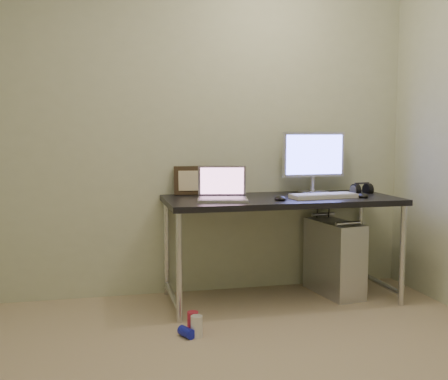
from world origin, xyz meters
TOP-DOWN VIEW (x-y plane):
  - wall_back at (0.00, 1.75)m, footprint 3.50×0.02m
  - desk at (0.65, 1.39)m, footprint 1.65×0.72m
  - tower_computer at (1.10, 1.44)m, footprint 0.31×0.56m
  - cable_a at (1.05, 1.70)m, footprint 0.01×0.16m
  - cable_b at (1.14, 1.68)m, footprint 0.02×0.11m
  - can_red at (-0.08, 0.89)m, footprint 0.09×0.09m
  - can_white at (-0.07, 0.79)m, footprint 0.08×0.08m
  - can_blue at (-0.13, 0.80)m, footprint 0.10×0.13m
  - laptop at (0.21, 1.33)m, footprint 0.38×0.34m
  - monitor at (0.99, 1.61)m, footprint 0.50×0.15m
  - keyboard at (0.94, 1.29)m, footprint 0.49×0.20m
  - mouse_right at (1.21, 1.24)m, footprint 0.09×0.13m
  - mouse_left at (0.59, 1.23)m, footprint 0.08×0.12m
  - headphones at (1.33, 1.48)m, footprint 0.17×0.10m
  - picture_frame at (0.06, 1.69)m, footprint 0.27×0.10m
  - webcam at (0.22, 1.66)m, footprint 0.04×0.04m

SIDE VIEW (x-z plane):
  - can_blue at x=-0.13m, z-range 0.00..0.06m
  - can_red at x=-0.08m, z-range 0.00..0.12m
  - can_white at x=-0.07m, z-range 0.00..0.13m
  - tower_computer at x=1.10m, z-range -0.02..0.57m
  - cable_b at x=1.14m, z-range 0.02..0.74m
  - cable_a at x=1.05m, z-range 0.06..0.74m
  - desk at x=0.65m, z-range 0.30..1.05m
  - keyboard at x=0.94m, z-range 0.75..0.78m
  - mouse_left at x=0.59m, z-range 0.75..0.79m
  - mouse_right at x=1.21m, z-range 0.75..0.79m
  - headphones at x=1.33m, z-range 0.73..0.83m
  - laptop at x=0.21m, z-range 0.69..0.92m
  - webcam at x=0.22m, z-range 0.78..0.88m
  - picture_frame at x=0.06m, z-range 0.75..0.96m
  - monitor at x=0.99m, z-range 0.79..1.25m
  - wall_back at x=0.00m, z-range 0.00..2.50m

